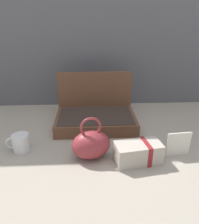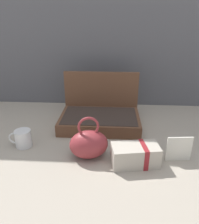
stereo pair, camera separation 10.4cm
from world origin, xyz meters
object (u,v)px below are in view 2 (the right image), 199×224
(teal_pouch_handbag, at_px, (89,144))
(cream_toiletry_bag, at_px, (136,155))
(open_suitcase, at_px, (100,114))
(info_card_left, at_px, (179,149))
(coffee_mug, at_px, (23,138))

(teal_pouch_handbag, height_order, cream_toiletry_bag, teal_pouch_handbag)
(open_suitcase, distance_m, info_card_left, 0.51)
(coffee_mug, bearing_deg, open_suitcase, 36.78)
(open_suitcase, distance_m, coffee_mug, 0.46)
(open_suitcase, relative_size, info_card_left, 3.86)
(open_suitcase, relative_size, cream_toiletry_bag, 2.10)
(open_suitcase, xyz_separation_m, coffee_mug, (-0.37, -0.27, -0.02))
(teal_pouch_handbag, bearing_deg, open_suitcase, 84.81)
(teal_pouch_handbag, bearing_deg, info_card_left, -0.48)
(teal_pouch_handbag, xyz_separation_m, coffee_mug, (-0.34, 0.07, -0.03))
(coffee_mug, bearing_deg, cream_toiletry_bag, -11.62)
(info_card_left, bearing_deg, coffee_mug, 168.55)
(open_suitcase, xyz_separation_m, cream_toiletry_bag, (0.18, -0.39, -0.02))
(cream_toiletry_bag, height_order, info_card_left, info_card_left)
(coffee_mug, bearing_deg, teal_pouch_handbag, -11.66)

